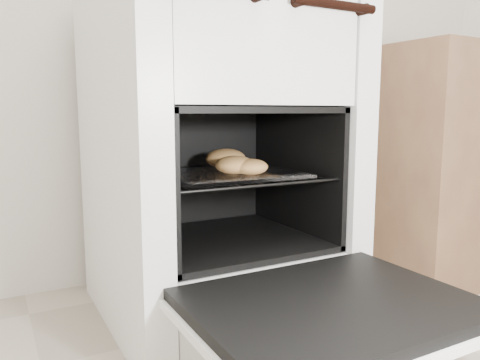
{
  "coord_description": "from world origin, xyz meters",
  "views": [
    {
      "loc": [
        -0.74,
        -0.12,
        0.62
      ],
      "look_at": [
        -0.15,
        0.98,
        0.43
      ],
      "focal_mm": 35.0,
      "sensor_mm": 36.0,
      "label": 1
    }
  ],
  "objects": [
    {
      "name": "stove",
      "position": [
        -0.15,
        1.14,
        0.49
      ],
      "size": [
        0.65,
        0.73,
        1.0
      ],
      "color": "white",
      "rests_on": "ground"
    },
    {
      "name": "oven_door",
      "position": [
        -0.15,
        0.59,
        0.22
      ],
      "size": [
        0.59,
        0.46,
        0.04
      ],
      "color": "black",
      "rests_on": "stove"
    },
    {
      "name": "oven_rack",
      "position": [
        -0.15,
        1.07,
        0.44
      ],
      "size": [
        0.47,
        0.46,
        0.01
      ],
      "color": "black",
      "rests_on": "stove"
    },
    {
      "name": "foil_sheet",
      "position": [
        -0.15,
        1.04,
        0.44
      ],
      "size": [
        0.37,
        0.33,
        0.01
      ],
      "primitive_type": "cube",
      "color": "white",
      "rests_on": "oven_rack"
    },
    {
      "name": "baked_rolls",
      "position": [
        -0.13,
        1.06,
        0.48
      ],
      "size": [
        0.17,
        0.29,
        0.06
      ],
      "color": "tan",
      "rests_on": "foil_sheet"
    },
    {
      "name": "counter",
      "position": [
        0.87,
        1.11,
        0.42
      ],
      "size": [
        0.86,
        0.59,
        0.84
      ],
      "primitive_type": "cube",
      "rotation": [
        0.0,
        0.0,
        0.03
      ],
      "color": "brown",
      "rests_on": "ground"
    }
  ]
}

